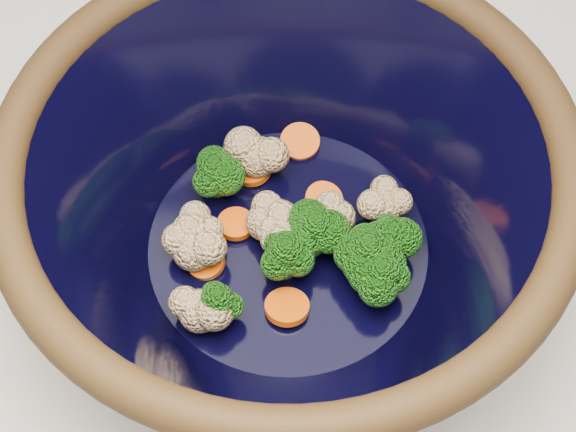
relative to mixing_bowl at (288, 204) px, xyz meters
The scene contains 2 objects.
mixing_bowl is the anchor object (origin of this frame).
vegetable_pile 0.03m from the mixing_bowl, 51.34° to the right, with size 0.18×0.20×0.05m.
Camera 1 is at (0.11, -0.22, 1.48)m, focal length 50.00 mm.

